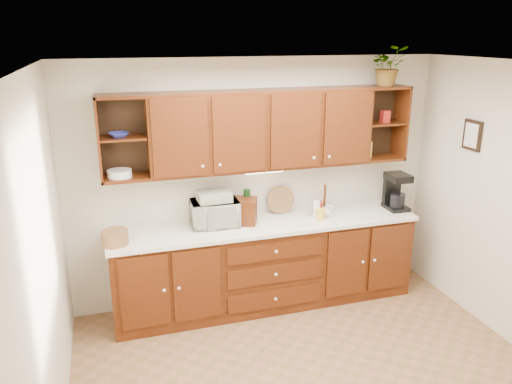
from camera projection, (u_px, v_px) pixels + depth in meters
ceiling at (334, 67)px, 3.37m from camera, size 4.00×4.00×0.00m
back_wall at (258, 182)px, 5.36m from camera, size 4.00×0.00×4.00m
left_wall at (41, 281)px, 3.20m from camera, size 0.00×3.50×3.50m
base_cabinets at (266, 265)px, 5.34m from camera, size 3.20×0.60×0.90m
countertop at (266, 225)px, 5.19m from camera, size 3.24×0.64×0.04m
upper_cabinets at (263, 129)px, 5.03m from camera, size 3.20×0.33×0.80m
undercabinet_light at (264, 171)px, 5.11m from camera, size 0.40×0.05×0.02m
framed_picture at (472, 135)px, 4.97m from camera, size 0.03×0.24×0.30m
wicker_basket at (115, 237)px, 4.63m from camera, size 0.32×0.32×0.14m
microwave at (215, 213)px, 5.07m from camera, size 0.49×0.34×0.26m
towel_stack at (214, 196)px, 5.02m from camera, size 0.33×0.24×0.10m
wine_bottle at (247, 205)px, 5.23m from camera, size 0.08×0.08×0.33m
woven_tray at (280, 212)px, 5.46m from camera, size 0.31×0.09×0.31m
bread_box at (238, 211)px, 5.15m from camera, size 0.43×0.36×0.26m
mug_tree at (324, 209)px, 5.44m from camera, size 0.31×0.30×0.33m
canister_red at (318, 208)px, 5.41m from camera, size 0.11×0.11×0.15m
canister_white at (316, 209)px, 5.30m from camera, size 0.09×0.09×0.19m
canister_yellow at (320, 214)px, 5.26m from camera, size 0.11×0.11×0.11m
coffee_maker at (396, 192)px, 5.55m from camera, size 0.23×0.29×0.41m
bowl_stack at (119, 135)px, 4.61m from camera, size 0.22×0.22×0.04m
plate_stack at (120, 174)px, 4.71m from camera, size 0.23×0.23×0.07m
pantry_box_yellow at (366, 150)px, 5.44m from camera, size 0.11×0.09×0.18m
pantry_box_red at (385, 116)px, 5.37m from camera, size 0.09×0.08×0.13m
potted_plant at (388, 66)px, 5.17m from camera, size 0.43×0.39×0.41m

